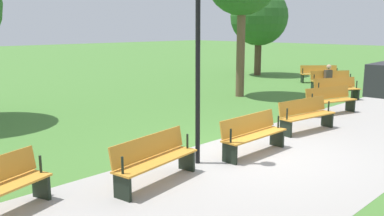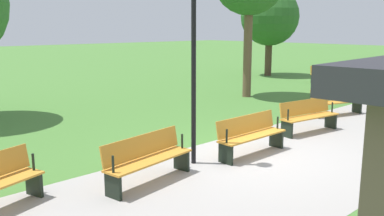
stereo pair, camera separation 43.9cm
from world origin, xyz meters
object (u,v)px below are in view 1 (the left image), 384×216
(bench_1, at_px, (331,80))
(bench_2, at_px, (336,88))
(bench_6, at_px, (154,158))
(person_seated, at_px, (329,77))
(tree_0, at_px, (259,17))
(bench_0, at_px, (319,73))
(bench_3, at_px, (330,100))
(lamp_post, at_px, (198,27))
(bench_5, at_px, (253,133))
(bench_4, at_px, (306,114))

(bench_1, distance_m, bench_2, 2.76)
(bench_6, relative_size, person_seated, 1.65)
(bench_2, relative_size, tree_0, 0.37)
(bench_0, bearing_deg, person_seated, 79.31)
(bench_1, height_order, tree_0, tree_0)
(bench_0, height_order, bench_2, same)
(bench_3, relative_size, lamp_post, 0.48)
(person_seated, bearing_deg, bench_3, 61.64)
(bench_2, bearing_deg, bench_5, 38.94)
(bench_4, bearing_deg, lamp_post, 5.64)
(bench_3, bearing_deg, person_seated, -135.71)
(tree_0, bearing_deg, bench_2, 55.76)
(bench_4, bearing_deg, bench_1, -149.79)
(bench_6, distance_m, person_seated, 13.26)
(lamp_post, bearing_deg, bench_2, -171.45)
(person_seated, bearing_deg, bench_1, -143.85)
(bench_1, bearing_deg, bench_6, 47.61)
(bench_0, bearing_deg, bench_4, 69.22)
(bench_5, xyz_separation_m, person_seated, (-10.16, -3.22, 0.16))
(tree_0, bearing_deg, person_seated, 64.27)
(bench_4, distance_m, person_seated, 7.99)
(person_seated, bearing_deg, bench_4, 56.83)
(bench_4, relative_size, person_seated, 1.65)
(tree_0, bearing_deg, bench_1, 66.17)
(bench_1, height_order, bench_6, same)
(bench_4, xyz_separation_m, bench_6, (5.51, -0.00, 0.00))
(bench_3, bearing_deg, lamp_post, 20.69)
(bench_1, bearing_deg, bench_5, 51.92)
(bench_5, height_order, tree_0, tree_0)
(bench_3, distance_m, bench_5, 5.51)
(bench_2, bearing_deg, tree_0, -98.22)
(bench_3, relative_size, bench_6, 1.00)
(bench_1, xyz_separation_m, person_seated, (0.24, 0.01, 0.16))
(bench_2, bearing_deg, bench_3, 47.56)
(bench_1, bearing_deg, bench_2, 64.86)
(bench_3, xyz_separation_m, bench_4, (2.69, 0.62, 0.00))
(bench_3, height_order, tree_0, tree_0)
(bench_3, distance_m, tree_0, 11.74)
(bench_4, xyz_separation_m, person_seated, (-7.40, -3.01, 0.16))
(bench_6, bearing_deg, bench_1, -175.76)
(lamp_post, bearing_deg, bench_0, -161.99)
(bench_1, xyz_separation_m, bench_2, (2.38, 1.39, 0.00))
(bench_2, distance_m, tree_0, 9.45)
(bench_3, bearing_deg, bench_6, 21.65)
(bench_6, bearing_deg, bench_3, 175.63)
(bench_4, height_order, tree_0, tree_0)
(bench_3, bearing_deg, bench_5, 25.96)
(bench_2, relative_size, bench_5, 1.01)
(bench_0, xyz_separation_m, bench_6, (15.30, 4.74, 0.00))
(tree_0, relative_size, lamp_post, 1.25)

